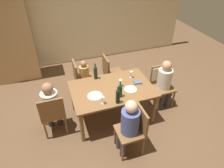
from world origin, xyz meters
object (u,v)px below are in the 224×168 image
object	(u,v)px
wine_bottle_dark_red	(96,72)
wine_bottle_short_olive	(120,90)
chair_left_end	(53,113)
chair_right_end	(161,80)
chair_far_left	(81,77)
wine_glass_near_left	(120,82)
person_man_guest	(51,104)
person_child_small	(85,75)
wine_bottle_tall_green	(118,96)
dinner_plate_guest_left	(130,89)
armoire_cabinet	(9,39)
wine_glass_centre	(103,99)
dining_table	(112,91)
person_woman_host	(165,81)
person_man_bearded	(129,124)
wine_glass_near_right	(131,73)
dinner_plate_host	(95,96)
chair_near	(134,127)
chair_far_right	(110,71)

from	to	relation	value
wine_bottle_dark_red	wine_bottle_short_olive	world-z (taller)	wine_bottle_dark_red
chair_left_end	chair_right_end	bearing A→B (deg)	5.09
chair_far_left	wine_glass_near_left	distance (m)	1.14
person_man_guest	person_child_small	bearing A→B (deg)	46.17
wine_bottle_short_olive	wine_glass_near_left	bearing A→B (deg)	68.11
wine_bottle_tall_green	dinner_plate_guest_left	bearing A→B (deg)	37.07
dinner_plate_guest_left	person_child_small	bearing A→B (deg)	121.78
chair_far_left	wine_bottle_short_olive	bearing A→B (deg)	22.95
armoire_cabinet	wine_glass_centre	size ratio (longest dim) A/B	14.63
wine_bottle_dark_red	dining_table	bearing A→B (deg)	-64.00
chair_far_left	dinner_plate_guest_left	size ratio (longest dim) A/B	3.75
person_woman_host	person_man_bearded	xyz separation A→B (m)	(-1.21, -0.88, 0.00)
wine_glass_near_right	dinner_plate_host	distance (m)	0.95
person_woman_host	wine_bottle_dark_red	size ratio (longest dim) A/B	3.16
wine_bottle_dark_red	wine_glass_near_right	distance (m)	0.74
chair_near	person_man_guest	distance (m)	1.58
chair_near	chair_far_left	xyz separation A→B (m)	(-0.54, 1.81, 0.00)
person_child_small	person_man_bearded	bearing A→B (deg)	9.75
chair_right_end	person_child_small	bearing A→B (deg)	-27.25
chair_far_right	wine_glass_near_left	world-z (taller)	chair_far_right
dining_table	wine_glass_near_right	bearing A→B (deg)	23.89
wine_bottle_dark_red	wine_bottle_short_olive	bearing A→B (deg)	-69.60
wine_glass_near_left	dinner_plate_guest_left	bearing A→B (deg)	-50.18
chair_near	wine_glass_centre	bearing A→B (deg)	36.44
armoire_cabinet	wine_bottle_short_olive	size ratio (longest dim) A/B	6.67
dining_table	person_woman_host	world-z (taller)	person_woman_host
armoire_cabinet	wine_bottle_dark_red	bearing A→B (deg)	-47.49
person_man_guest	wine_bottle_short_olive	world-z (taller)	person_man_guest
armoire_cabinet	wine_bottle_dark_red	world-z (taller)	armoire_cabinet
chair_near	wine_bottle_short_olive	world-z (taller)	wine_bottle_short_olive
chair_far_right	wine_glass_near_left	bearing A→B (deg)	-6.10
chair_far_left	wine_glass_near_left	world-z (taller)	chair_far_left
person_man_bearded	wine_glass_near_left	size ratio (longest dim) A/B	7.60
person_woman_host	person_man_guest	bearing A→B (deg)	-1.25
chair_far_right	dinner_plate_host	size ratio (longest dim) A/B	3.31
chair_far_left	wine_bottle_tall_green	world-z (taller)	wine_bottle_tall_green
chair_far_right	wine_glass_near_right	xyz separation A→B (m)	(0.22, -0.69, 0.31)
person_man_bearded	wine_glass_centre	world-z (taller)	person_man_bearded
chair_far_left	person_man_guest	xyz separation A→B (m)	(-0.73, -0.88, 0.12)
dining_table	chair_left_end	distance (m)	1.19
wine_bottle_dark_red	wine_bottle_short_olive	size ratio (longest dim) A/B	1.09
chair_far_left	wine_glass_near_left	bearing A→B (deg)	35.08
armoire_cabinet	person_man_guest	world-z (taller)	armoire_cabinet
person_man_bearded	wine_glass_near_right	xyz separation A→B (m)	(0.52, 1.13, 0.19)
chair_far_right	wine_bottle_short_olive	xyz separation A→B (m)	(-0.22, -1.20, 0.35)
armoire_cabinet	chair_far_right	size ratio (longest dim) A/B	2.37
wine_bottle_tall_green	wine_bottle_short_olive	bearing A→B (deg)	56.02
chair_left_end	wine_glass_near_right	world-z (taller)	chair_left_end
person_woman_host	person_man_guest	distance (m)	2.37
chair_far_left	chair_far_right	size ratio (longest dim) A/B	1.00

